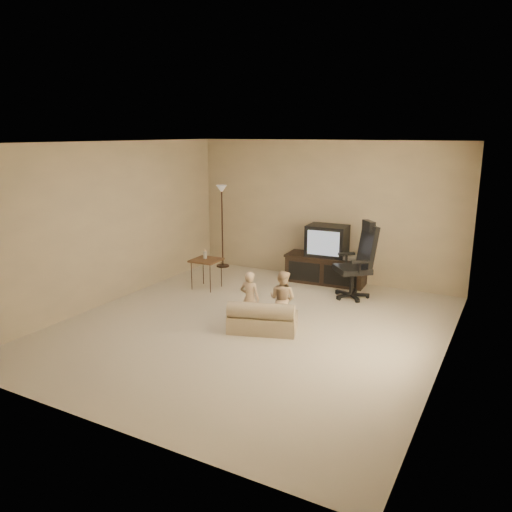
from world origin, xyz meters
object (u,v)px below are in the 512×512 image
at_px(child_sofa, 262,319).
at_px(toddler_left, 250,299).
at_px(tv_stand, 327,259).
at_px(toddler_right, 282,299).
at_px(floor_lamp, 222,208).
at_px(side_table, 206,260).
at_px(office_chair, 357,271).

height_order(child_sofa, toddler_left, toddler_left).
xyz_separation_m(tv_stand, child_sofa, (0.05, -2.57, -0.25)).
bearing_deg(toddler_right, floor_lamp, -39.70).
height_order(tv_stand, side_table, tv_stand).
distance_m(floor_lamp, toddler_left, 3.31).
height_order(office_chair, side_table, office_chair).
bearing_deg(tv_stand, side_table, -146.41).
relative_size(child_sofa, toddler_left, 1.30).
bearing_deg(child_sofa, toddler_left, 136.23).
height_order(office_chair, toddler_right, office_chair).
bearing_deg(floor_lamp, tv_stand, -1.49).
distance_m(toddler_left, toddler_right, 0.45).
height_order(tv_stand, office_chair, office_chair).
height_order(side_table, toddler_right, toddler_right).
bearing_deg(child_sofa, tv_stand, 72.80).
distance_m(child_sofa, toddler_left, 0.36).
xyz_separation_m(child_sofa, toddler_left, (-0.26, 0.12, 0.21)).
bearing_deg(child_sofa, office_chair, 53.18).
xyz_separation_m(side_table, toddler_left, (1.49, -1.15, -0.11)).
relative_size(side_table, child_sofa, 0.68).
height_order(floor_lamp, toddler_left, floor_lamp).
bearing_deg(floor_lamp, side_table, -69.08).
distance_m(office_chair, floor_lamp, 3.10).
bearing_deg(toddler_left, side_table, -42.87).
xyz_separation_m(toddler_left, toddler_right, (0.42, 0.17, 0.01)).
relative_size(tv_stand, office_chair, 1.17).
bearing_deg(office_chair, child_sofa, -58.74).
xyz_separation_m(office_chair, side_table, (-2.43, -0.74, 0.04)).
height_order(floor_lamp, child_sofa, floor_lamp).
distance_m(side_table, toddler_left, 1.89).
bearing_deg(side_table, tv_stand, 37.09).
height_order(tv_stand, toddler_right, tv_stand).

